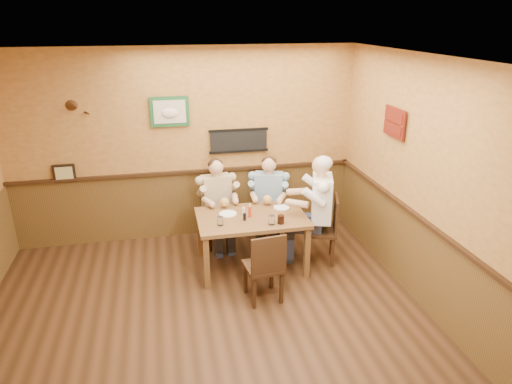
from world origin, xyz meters
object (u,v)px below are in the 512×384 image
chair_back_right (268,215)px  diner_white_elder (321,215)px  chair_back_left (217,219)px  cola_tumbler (281,219)px  chair_right_end (320,229)px  water_glass_mid (272,220)px  dining_table (251,223)px  chair_near_side (263,265)px  hot_sauce_bottle (250,211)px  salt_shaker (244,211)px  water_glass_left (220,221)px  diner_tan_shirt (217,208)px  diner_blue_polo (269,204)px  pepper_shaker (245,217)px

chair_back_right → diner_white_elder: diner_white_elder is taller
chair_back_left → cola_tumbler: (0.67, -1.03, 0.39)m
chair_back_right → chair_right_end: chair_right_end is taller
chair_right_end → water_glass_mid: (-0.76, -0.30, 0.34)m
dining_table → chair_near_side: chair_near_side is taller
diner_white_elder → hot_sauce_bottle: (-0.97, -0.02, 0.16)m
cola_tumbler → salt_shaker: size_ratio=1.13×
chair_near_side → hot_sauce_bottle: (-0.01, 0.72, 0.38)m
salt_shaker → chair_right_end: bearing=-3.6°
diner_white_elder → hot_sauce_bottle: bearing=-71.0°
diner_white_elder → cola_tumbler: 0.71m
chair_right_end → water_glass_left: chair_right_end is taller
diner_tan_shirt → diner_white_elder: diner_white_elder is taller
chair_back_left → diner_white_elder: size_ratio=0.62×
salt_shaker → water_glass_left: bearing=-143.4°
chair_right_end → dining_table: bearing=-71.9°
diner_tan_shirt → salt_shaker: 0.75m
water_glass_left → cola_tumbler: (0.74, -0.11, -0.00)m
diner_white_elder → salt_shaker: (-1.04, 0.07, 0.13)m
salt_shaker → hot_sauce_bottle: bearing=-52.5°
chair_near_side → cola_tumbler: bearing=-132.4°
diner_blue_polo → hot_sauce_bottle: 0.87m
diner_white_elder → hot_sauce_bottle: diner_white_elder is taller
water_glass_mid → hot_sauce_bottle: size_ratio=0.75×
chair_right_end → pepper_shaker: 1.11m
chair_back_right → water_glass_mid: 1.09m
dining_table → chair_back_right: bearing=60.4°
chair_right_end → hot_sauce_bottle: bearing=-71.0°
chair_right_end → pepper_shaker: bearing=-66.4°
dining_table → cola_tumbler: (0.31, -0.29, 0.15)m
water_glass_left → pepper_shaker: (0.32, 0.08, -0.01)m
diner_tan_shirt → hot_sauce_bottle: 0.86m
hot_sauce_bottle → dining_table: bearing=33.8°
water_glass_mid → pepper_shaker: bearing=147.6°
water_glass_left → water_glass_mid: water_glass_mid is taller
water_glass_mid → salt_shaker: (-0.28, 0.36, -0.01)m
chair_right_end → water_glass_left: (-1.38, -0.19, 0.34)m
chair_near_side → diner_tan_shirt: 1.52m
dining_table → chair_back_right: (0.40, 0.70, -0.24)m
hot_sauce_bottle → salt_shaker: bearing=127.5°
dining_table → diner_tan_shirt: (-0.36, 0.74, -0.06)m
pepper_shaker → water_glass_left: bearing=-165.6°
chair_right_end → chair_back_right: bearing=-124.0°
diner_white_elder → pepper_shaker: diner_white_elder is taller
dining_table → hot_sauce_bottle: hot_sauce_bottle is taller
dining_table → hot_sauce_bottle: bearing=-146.2°
diner_white_elder → salt_shaker: bearing=-75.7°
chair_back_left → cola_tumbler: cola_tumbler is taller
water_glass_left → cola_tumbler: water_glass_left is taller
diner_blue_polo → chair_near_side: bearing=-89.4°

